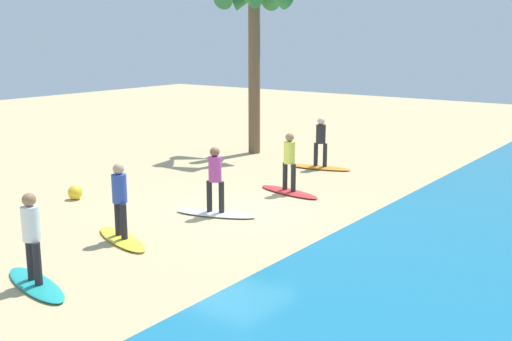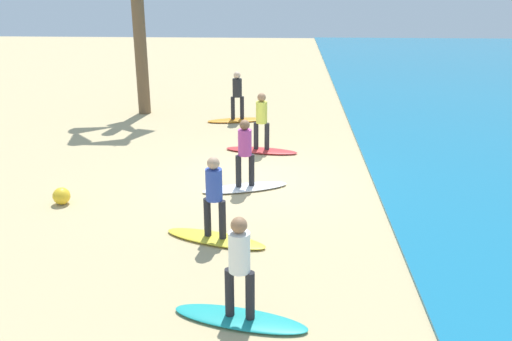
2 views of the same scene
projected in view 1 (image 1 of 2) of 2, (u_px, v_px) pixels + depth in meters
ground_plane at (236, 211)px, 15.84m from camera, size 60.00×60.00×0.00m
surfboard_orange at (320, 167)px, 20.78m from camera, size 1.02×2.17×0.09m
surfer_orange at (321, 138)px, 20.56m from camera, size 0.32×0.45×1.64m
surfboard_red at (289, 192)px, 17.56m from camera, size 0.92×2.17×0.09m
surfer_red at (289, 158)px, 17.35m from camera, size 0.32×0.46×1.64m
surfboard_white at (216, 214)px, 15.43m from camera, size 1.20×2.17×0.09m
surfer_white at (215, 175)px, 15.21m from camera, size 0.32×0.44×1.64m
surfboard_yellow at (122, 239)px, 13.52m from camera, size 1.21×2.17×0.09m
surfer_yellow at (120, 195)px, 13.30m from camera, size 0.32×0.44×1.64m
surfboard_teal at (36, 284)px, 11.05m from camera, size 1.03×2.17×0.09m
surfer_teal at (31, 231)px, 10.84m from camera, size 0.32×0.45×1.64m
palm_tree at (254, 8)px, 22.46m from camera, size 2.88×3.03×6.68m
beach_ball at (75, 192)px, 16.88m from camera, size 0.39×0.39×0.39m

